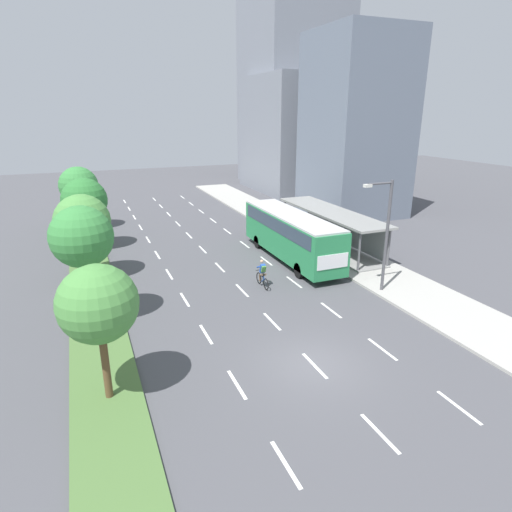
{
  "coord_description": "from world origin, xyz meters",
  "views": [
    {
      "loc": [
        -8.31,
        -13.8,
        10.22
      ],
      "look_at": [
        1.88,
        10.99,
        1.2
      ],
      "focal_mm": 30.28,
      "sensor_mm": 36.0,
      "label": 1
    }
  ],
  "objects_px": {
    "bus": "(291,232)",
    "median_tree_fourth": "(84,200)",
    "median_tree_second": "(82,237)",
    "bus_shelter": "(333,225)",
    "median_tree_fifth": "(79,186)",
    "cyclist": "(262,275)",
    "median_tree_nearest": "(98,304)",
    "streetlight": "(385,229)",
    "median_tree_third": "(82,222)"
  },
  "relations": [
    {
      "from": "bus",
      "to": "cyclist",
      "type": "height_order",
      "value": "bus"
    },
    {
      "from": "bus",
      "to": "median_tree_fourth",
      "type": "distance_m",
      "value": 15.68
    },
    {
      "from": "streetlight",
      "to": "cyclist",
      "type": "bearing_deg",
      "value": 150.38
    },
    {
      "from": "median_tree_fourth",
      "to": "bus",
      "type": "bearing_deg",
      "value": -31.22
    },
    {
      "from": "bus_shelter",
      "to": "bus",
      "type": "bearing_deg",
      "value": -164.37
    },
    {
      "from": "bus_shelter",
      "to": "bus",
      "type": "relative_size",
      "value": 1.06
    },
    {
      "from": "bus",
      "to": "median_tree_fifth",
      "type": "relative_size",
      "value": 2.04
    },
    {
      "from": "bus_shelter",
      "to": "median_tree_fifth",
      "type": "xyz_separation_m",
      "value": [
        -17.87,
        13.5,
        2.09
      ]
    },
    {
      "from": "median_tree_second",
      "to": "median_tree_fourth",
      "type": "relative_size",
      "value": 1.1
    },
    {
      "from": "bus",
      "to": "median_tree_fourth",
      "type": "relative_size",
      "value": 2.08
    },
    {
      "from": "bus_shelter",
      "to": "streetlight",
      "type": "distance_m",
      "value": 9.09
    },
    {
      "from": "median_tree_nearest",
      "to": "median_tree_second",
      "type": "height_order",
      "value": "median_tree_second"
    },
    {
      "from": "bus_shelter",
      "to": "bus",
      "type": "height_order",
      "value": "bus"
    },
    {
      "from": "median_tree_fourth",
      "to": "cyclist",
      "type": "bearing_deg",
      "value": -51.93
    },
    {
      "from": "cyclist",
      "to": "median_tree_fifth",
      "type": "relative_size",
      "value": 0.33
    },
    {
      "from": "bus",
      "to": "bus_shelter",
      "type": "bearing_deg",
      "value": 15.63
    },
    {
      "from": "bus",
      "to": "median_tree_fourth",
      "type": "height_order",
      "value": "median_tree_fourth"
    },
    {
      "from": "median_tree_second",
      "to": "median_tree_fifth",
      "type": "relative_size",
      "value": 1.08
    },
    {
      "from": "bus",
      "to": "median_tree_second",
      "type": "bearing_deg",
      "value": -159.35
    },
    {
      "from": "median_tree_nearest",
      "to": "median_tree_fourth",
      "type": "xyz_separation_m",
      "value": [
        0.13,
        19.88,
        -0.02
      ]
    },
    {
      "from": "median_tree_nearest",
      "to": "median_tree_second",
      "type": "distance_m",
      "value": 6.67
    },
    {
      "from": "bus_shelter",
      "to": "median_tree_fifth",
      "type": "height_order",
      "value": "median_tree_fifth"
    },
    {
      "from": "cyclist",
      "to": "median_tree_nearest",
      "type": "height_order",
      "value": "median_tree_nearest"
    },
    {
      "from": "bus_shelter",
      "to": "median_tree_fifth",
      "type": "distance_m",
      "value": 22.49
    },
    {
      "from": "cyclist",
      "to": "median_tree_nearest",
      "type": "bearing_deg",
      "value": -140.67
    },
    {
      "from": "median_tree_nearest",
      "to": "median_tree_fourth",
      "type": "relative_size",
      "value": 0.96
    },
    {
      "from": "median_tree_second",
      "to": "bus",
      "type": "bearing_deg",
      "value": 20.65
    },
    {
      "from": "bus",
      "to": "median_tree_second",
      "type": "height_order",
      "value": "median_tree_second"
    },
    {
      "from": "bus",
      "to": "median_tree_nearest",
      "type": "relative_size",
      "value": 2.18
    },
    {
      "from": "median_tree_second",
      "to": "median_tree_fifth",
      "type": "bearing_deg",
      "value": 89.56
    },
    {
      "from": "bus",
      "to": "median_tree_second",
      "type": "xyz_separation_m",
      "value": [
        -13.74,
        -5.18,
        2.48
      ]
    },
    {
      "from": "median_tree_second",
      "to": "streetlight",
      "type": "bearing_deg",
      "value": -7.98
    },
    {
      "from": "bus",
      "to": "median_tree_third",
      "type": "xyz_separation_m",
      "value": [
        -13.64,
        1.45,
        1.69
      ]
    },
    {
      "from": "median_tree_fifth",
      "to": "streetlight",
      "type": "height_order",
      "value": "streetlight"
    },
    {
      "from": "median_tree_third",
      "to": "median_tree_fifth",
      "type": "height_order",
      "value": "median_tree_fifth"
    },
    {
      "from": "bus_shelter",
      "to": "median_tree_fourth",
      "type": "bearing_deg",
      "value": 158.66
    },
    {
      "from": "median_tree_nearest",
      "to": "streetlight",
      "type": "xyz_separation_m",
      "value": [
        15.62,
        4.39,
        0.02
      ]
    },
    {
      "from": "bus",
      "to": "median_tree_fifth",
      "type": "height_order",
      "value": "median_tree_fifth"
    },
    {
      "from": "cyclist",
      "to": "streetlight",
      "type": "bearing_deg",
      "value": -29.62
    },
    {
      "from": "streetlight",
      "to": "median_tree_nearest",
      "type": "bearing_deg",
      "value": -164.29
    },
    {
      "from": "median_tree_nearest",
      "to": "median_tree_second",
      "type": "relative_size",
      "value": 0.87
    },
    {
      "from": "median_tree_nearest",
      "to": "median_tree_third",
      "type": "relative_size",
      "value": 0.97
    },
    {
      "from": "median_tree_fifth",
      "to": "bus_shelter",
      "type": "bearing_deg",
      "value": -37.08
    },
    {
      "from": "cyclist",
      "to": "median_tree_nearest",
      "type": "xyz_separation_m",
      "value": [
        -9.56,
        -7.84,
        3.08
      ]
    },
    {
      "from": "median_tree_nearest",
      "to": "cyclist",
      "type": "bearing_deg",
      "value": 39.33
    },
    {
      "from": "median_tree_second",
      "to": "streetlight",
      "type": "xyz_separation_m",
      "value": [
        15.91,
        -2.23,
        -0.66
      ]
    },
    {
      "from": "median_tree_fourth",
      "to": "median_tree_fifth",
      "type": "relative_size",
      "value": 0.98
    },
    {
      "from": "median_tree_nearest",
      "to": "streetlight",
      "type": "height_order",
      "value": "streetlight"
    },
    {
      "from": "cyclist",
      "to": "streetlight",
      "type": "distance_m",
      "value": 7.62
    },
    {
      "from": "median_tree_fourth",
      "to": "median_tree_second",
      "type": "bearing_deg",
      "value": -91.82
    }
  ]
}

